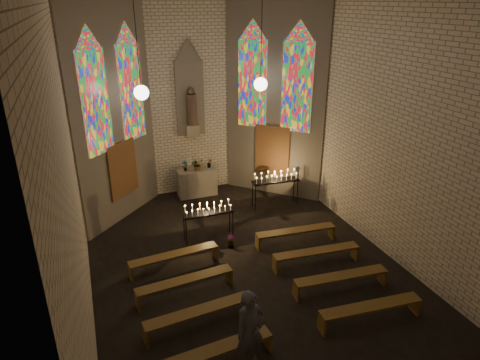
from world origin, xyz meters
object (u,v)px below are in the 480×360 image
votive_stand_left (208,210)px  votive_stand_right (276,178)px  altar (197,182)px  visitor (250,331)px  aisle_flower_pot (231,242)px

votive_stand_left → votive_stand_right: (2.83, 1.35, 0.08)m
altar → votive_stand_left: bearing=-99.2°
votive_stand_right → visitor: visitor is taller
altar → aisle_flower_pot: altar is taller
altar → aisle_flower_pot: (-0.05, -3.89, -0.30)m
votive_stand_left → visitor: visitor is taller
votive_stand_right → visitor: size_ratio=0.95×
votive_stand_left → aisle_flower_pot: bearing=-56.0°
votive_stand_right → visitor: bearing=-115.0°
votive_stand_left → visitor: 5.02m
altar → votive_stand_right: 3.01m
aisle_flower_pot → votive_stand_left: (-0.46, 0.70, 0.77)m
aisle_flower_pot → votive_stand_left: size_ratio=0.25×
aisle_flower_pot → votive_stand_right: (2.36, 2.04, 0.85)m
aisle_flower_pot → visitor: (-1.12, -4.28, 0.68)m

